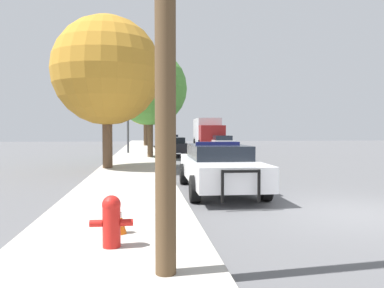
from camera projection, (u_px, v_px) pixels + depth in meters
name	position (u px, v px, depth m)	size (l,w,h in m)	color
ground_plane	(359.00, 214.00, 8.05)	(110.00, 110.00, 0.00)	#565659
sidewalk_left	(118.00, 218.00, 7.40)	(3.00, 110.00, 0.13)	#ADA89E
police_car	(219.00, 166.00, 11.05)	(2.13, 5.37, 1.46)	white
fire_hydrant	(111.00, 220.00, 5.35)	(0.61, 0.27, 0.74)	red
traffic_light	(145.00, 107.00, 28.02)	(3.22, 0.35, 4.83)	#424247
car_background_oncoming	(223.00, 142.00, 34.66)	(2.18, 4.31, 1.33)	#B7B7BC
car_background_distant	(170.00, 140.00, 42.04)	(2.23, 4.52, 1.34)	silver
car_background_midblock	(173.00, 146.00, 26.15)	(1.92, 4.63, 1.33)	black
box_truck	(208.00, 132.00, 40.06)	(2.86, 8.00, 3.10)	maroon
tree_sidewalk_mid	(150.00, 88.00, 23.47)	(4.68, 4.68, 6.68)	brown
tree_sidewalk_far	(145.00, 102.00, 41.55)	(5.19, 5.19, 7.48)	brown
tree_sidewalk_near	(107.00, 71.00, 16.56)	(4.82, 4.82, 6.73)	brown
traffic_cone	(117.00, 217.00, 6.06)	(0.30, 0.30, 0.54)	orange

